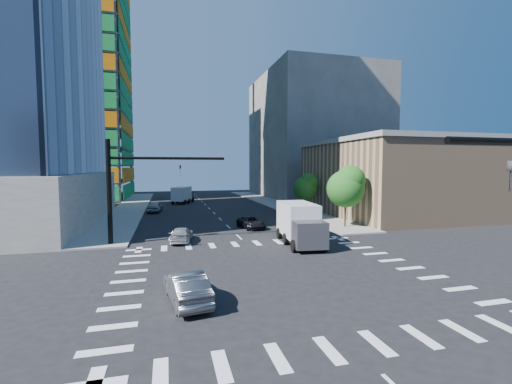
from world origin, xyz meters
name	(u,v)px	position (x,y,z in m)	size (l,w,h in m)	color
ground	(278,274)	(0.00, 0.00, 0.00)	(160.00, 160.00, 0.00)	black
road_markings	(278,274)	(0.00, 0.00, 0.01)	(20.00, 20.00, 0.01)	silver
sidewalk_ne	(274,203)	(12.50, 40.00, 0.07)	(5.00, 60.00, 0.15)	gray
sidewalk_nw	(131,207)	(-12.50, 40.00, 0.07)	(5.00, 60.00, 0.15)	gray
construction_building	(64,83)	(-27.41, 61.93, 24.61)	(25.16, 34.50, 70.60)	slate
commercial_building	(396,177)	(25.00, 22.00, 5.31)	(20.50, 22.50, 10.60)	tan
bg_building_ne	(314,137)	(27.00, 55.00, 14.00)	(24.00, 30.00, 28.00)	#5E5A54
signal_mast_nw	(127,182)	(-10.00, 11.50, 5.49)	(10.20, 0.40, 9.00)	black
tree_south	(347,186)	(12.63, 13.90, 4.69)	(4.16, 4.16, 6.82)	#382316
tree_north	(307,186)	(12.93, 25.90, 3.99)	(3.54, 3.52, 5.78)	#382316
car_nb_far	(251,222)	(2.32, 16.46, 0.65)	(2.15, 4.66, 1.29)	black
car_sb_near	(181,235)	(-5.49, 11.35, 0.64)	(1.81, 4.44, 1.29)	#B7B7B7
car_sb_mid	(155,207)	(-8.50, 33.37, 0.80)	(1.90, 4.73, 1.61)	#93949A
car_sb_cross	(187,287)	(-5.82, -3.03, 0.77)	(1.63, 4.68, 1.54)	#55565B
box_truck_near	(301,227)	(4.54, 7.43, 1.57)	(3.58, 7.03, 3.55)	black
box_truck_far	(183,196)	(-3.67, 45.93, 1.37)	(4.59, 6.43, 3.10)	black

